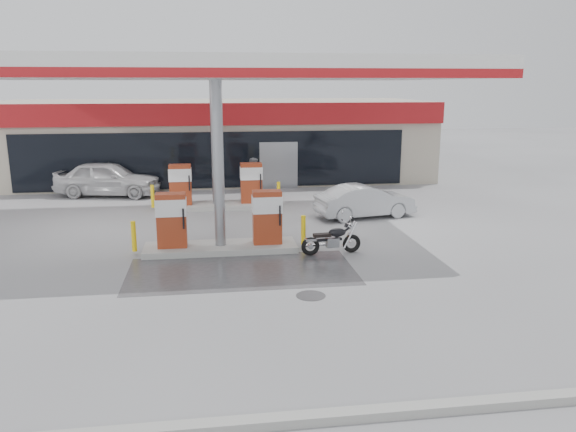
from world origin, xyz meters
name	(u,v)px	position (x,y,z in m)	size (l,w,h in m)	color
ground	(223,272)	(0.00, 0.00, 0.00)	(90.00, 90.00, 0.00)	gray
wet_patch	(242,271)	(0.50, 0.00, 0.00)	(6.00, 3.00, 0.00)	#4C4C4F
drain_cover	(311,296)	(2.00, -2.00, 0.00)	(0.70, 0.70, 0.01)	#38383A
kerb	(237,425)	(0.00, -7.00, 0.07)	(28.00, 0.25, 0.15)	gray
store_building	(213,139)	(0.01, 15.94, 2.01)	(22.00, 8.22, 4.00)	#A99F8E
canopy	(214,71)	(0.00, 5.00, 5.27)	(16.00, 10.02, 5.51)	silver
pump_island_near	(220,228)	(0.00, 2.00, 0.71)	(5.14, 1.30, 1.78)	#9E9E99
pump_island_far	(216,190)	(0.00, 8.00, 0.71)	(5.14, 1.30, 1.78)	#9E9E99
parked_motorcycle	(332,240)	(3.22, 1.21, 0.41)	(1.82, 0.70, 0.93)	black
sedan_white	(108,179)	(-4.71, 11.20, 0.77)	(1.83, 4.54, 1.55)	silver
attendant	(254,179)	(1.63, 9.50, 0.90)	(0.88, 0.68, 1.80)	#555459
hatchback_silver	(365,201)	(5.44, 5.60, 0.61)	(1.29, 3.69, 1.22)	#AAAEB3
parked_car_left	(122,173)	(-4.50, 14.00, 0.56)	(1.58, 3.89, 1.13)	#B5B8BE
parked_car_right	(372,170)	(8.12, 13.73, 0.52)	(1.72, 3.73, 1.04)	#52121F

